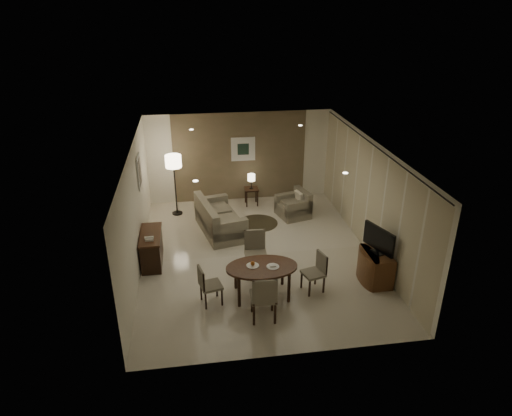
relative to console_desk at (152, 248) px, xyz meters
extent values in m
cube|color=beige|center=(2.49, 0.00, -0.38)|extent=(5.50, 7.00, 0.00)
cube|color=white|center=(2.49, 0.00, 2.33)|extent=(5.50, 7.00, 0.00)
cube|color=#766149|center=(2.49, 3.50, 0.98)|extent=(5.50, 0.00, 2.70)
cube|color=white|center=(-0.26, 0.00, 0.98)|extent=(0.00, 7.00, 2.70)
cube|color=white|center=(5.24, 0.00, 0.98)|extent=(0.00, 7.00, 2.70)
cube|color=#766149|center=(2.49, 3.48, 0.98)|extent=(3.96, 0.03, 2.70)
cylinder|color=black|center=(5.17, 0.00, 2.27)|extent=(0.03, 6.80, 0.03)
cube|color=silver|center=(2.59, 3.46, 1.23)|extent=(0.72, 0.03, 0.72)
cube|color=#182C21|center=(2.59, 3.44, 1.23)|extent=(0.34, 0.01, 0.34)
cube|color=silver|center=(-0.23, 1.20, 1.48)|extent=(0.03, 0.60, 0.80)
cube|color=gray|center=(-0.21, 1.20, 1.48)|extent=(0.01, 0.46, 0.64)
cylinder|color=white|center=(1.09, -1.80, 2.31)|extent=(0.10, 0.10, 0.01)
cylinder|color=white|center=(3.89, -1.80, 2.31)|extent=(0.10, 0.10, 0.01)
cylinder|color=white|center=(1.09, 1.80, 2.31)|extent=(0.10, 0.10, 0.01)
cylinder|color=white|center=(3.89, 1.80, 2.31)|extent=(0.10, 0.10, 0.01)
cylinder|color=white|center=(2.15, -1.62, 0.33)|extent=(0.26, 0.26, 0.02)
cylinder|color=white|center=(2.55, -1.72, 0.33)|extent=(0.26, 0.26, 0.02)
sphere|color=#BC5815|center=(2.15, -1.62, 0.38)|extent=(0.09, 0.09, 0.09)
cube|color=white|center=(2.55, -1.72, 0.35)|extent=(0.12, 0.08, 0.03)
cylinder|color=#433725|center=(2.77, 1.68, -0.37)|extent=(1.10, 1.10, 0.01)
camera|label=1|loc=(1.04, -9.52, 5.27)|focal=32.00mm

